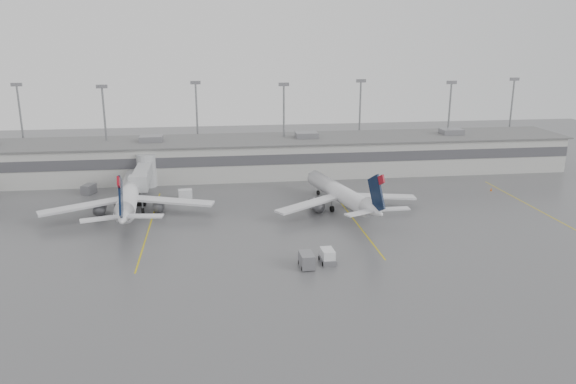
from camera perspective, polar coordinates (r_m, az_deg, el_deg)
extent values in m
plane|color=#4D4D50|center=(75.11, -2.18, -8.80)|extent=(260.00, 260.00, 0.00)
cube|color=#B2B2AD|center=(129.09, -4.72, 3.53)|extent=(150.00, 16.00, 8.00)
cube|color=#47474C|center=(121.02, -4.52, 3.20)|extent=(150.00, 0.15, 2.20)
cube|color=#606060|center=(128.30, -4.76, 5.30)|extent=(152.00, 17.00, 0.30)
cube|color=slate|center=(139.86, 16.26, 5.91)|extent=(5.00, 4.00, 1.30)
cylinder|color=gray|center=(143.96, -25.39, 5.77)|extent=(0.44, 0.44, 20.00)
cube|color=slate|center=(142.81, -25.88, 9.79)|extent=(2.40, 0.50, 0.80)
cylinder|color=gray|center=(131.91, -18.02, 5.73)|extent=(0.44, 0.44, 20.00)
cube|color=slate|center=(130.66, -18.40, 10.14)|extent=(2.40, 0.50, 0.80)
cylinder|color=gray|center=(137.23, -9.20, 6.66)|extent=(0.44, 0.44, 20.00)
cube|color=slate|center=(136.03, -9.38, 10.91)|extent=(2.40, 0.50, 0.80)
cylinder|color=gray|center=(130.80, -0.42, 6.42)|extent=(0.44, 0.44, 20.00)
cube|color=slate|center=(129.54, -0.43, 10.88)|extent=(2.40, 0.50, 0.80)
cylinder|color=gray|center=(141.91, 7.28, 7.03)|extent=(0.44, 0.44, 20.00)
cube|color=slate|center=(140.75, 7.43, 11.14)|extent=(2.40, 0.50, 0.80)
cylinder|color=gray|center=(141.48, 15.97, 6.53)|extent=(0.44, 0.44, 20.00)
cube|color=slate|center=(140.32, 16.29, 10.64)|extent=(2.40, 0.50, 0.80)
cylinder|color=gray|center=(157.00, 21.65, 6.89)|extent=(0.44, 0.44, 20.00)
cube|color=slate|center=(155.95, 22.03, 10.59)|extent=(2.40, 0.50, 0.80)
cylinder|color=#9A9C9F|center=(122.06, -14.16, 2.15)|extent=(4.00, 4.00, 7.00)
cube|color=#9A9C9F|center=(115.60, -14.52, 1.79)|extent=(2.80, 13.00, 2.60)
cube|color=#9A9C9F|center=(108.38, -14.95, 0.84)|extent=(3.40, 2.40, 3.00)
cylinder|color=gray|center=(109.13, -14.85, -0.63)|extent=(0.70, 0.70, 2.80)
cube|color=black|center=(109.43, -14.81, -1.16)|extent=(2.20, 1.20, 0.70)
cube|color=gold|center=(97.81, -13.86, -3.32)|extent=(0.25, 40.00, 0.01)
cube|color=gold|center=(100.06, 6.49, -2.52)|extent=(0.25, 40.00, 0.01)
cube|color=gold|center=(113.60, 23.89, -1.57)|extent=(0.25, 40.00, 0.01)
cylinder|color=silver|center=(105.34, -15.85, -0.20)|extent=(5.07, 24.61, 3.33)
cone|color=silver|center=(118.64, -15.45, 1.59)|extent=(3.55, 3.34, 3.33)
cone|color=silver|center=(91.09, -16.44, -2.43)|extent=(3.72, 5.78, 3.33)
cube|color=silver|center=(103.51, -20.21, -1.37)|extent=(14.47, 8.11, 0.39)
cube|color=silver|center=(102.26, -11.58, -0.91)|extent=(14.71, 6.28, 0.39)
cube|color=black|center=(89.64, -16.62, -0.58)|extent=(0.78, 6.26, 7.26)
cube|color=maroon|center=(87.51, -16.84, 0.97)|extent=(0.49, 2.27, 2.11)
cylinder|color=black|center=(115.70, -15.44, -0.22)|extent=(0.46, 1.02, 1.00)
cylinder|color=black|center=(104.18, -17.09, -2.04)|extent=(0.59, 1.25, 1.22)
cylinder|color=black|center=(103.81, -14.53, -1.90)|extent=(0.59, 1.25, 1.22)
cylinder|color=silver|center=(104.22, 5.12, 0.02)|extent=(7.98, 22.55, 3.06)
cone|color=silver|center=(115.34, 2.41, 1.62)|extent=(3.62, 3.46, 3.06)
cone|color=silver|center=(92.59, 8.74, -1.86)|extent=(4.12, 5.65, 3.06)
cube|color=silver|center=(99.12, 2.09, -1.24)|extent=(12.74, 9.08, 0.36)
cube|color=silver|center=(105.24, 9.29, -0.43)|extent=(13.44, 3.83, 0.36)
cube|color=black|center=(91.32, 8.97, -0.18)|extent=(1.58, 5.67, 6.67)
cube|color=maroon|center=(89.53, 9.46, 1.23)|extent=(0.76, 2.08, 1.94)
cylinder|color=black|center=(112.94, 3.08, -0.06)|extent=(0.55, 0.97, 0.92)
cylinder|color=black|center=(102.28, 4.49, -1.73)|extent=(0.70, 1.20, 1.12)
cylinder|color=black|center=(104.10, 6.63, -1.47)|extent=(0.70, 1.20, 1.12)
cube|color=silver|center=(79.82, 4.04, -6.51)|extent=(1.79, 2.76, 2.02)
cube|color=slate|center=(80.06, 4.03, -6.92)|extent=(2.03, 3.21, 0.78)
cylinder|color=black|center=(80.89, 3.21, -6.71)|extent=(0.27, 0.64, 0.63)
cylinder|color=black|center=(81.30, 4.45, -6.62)|extent=(0.27, 0.64, 0.63)
cylinder|color=black|center=(78.89, 3.59, -7.32)|extent=(0.27, 0.64, 0.63)
cylinder|color=black|center=(79.30, 4.86, -7.22)|extent=(0.27, 0.64, 0.63)
cube|color=slate|center=(78.15, 1.90, -6.92)|extent=(1.96, 3.28, 1.95)
cylinder|color=black|center=(79.33, 1.15, -7.15)|extent=(0.28, 0.65, 0.64)
cylinder|color=black|center=(77.58, 2.66, -7.72)|extent=(0.28, 0.65, 0.64)
cube|color=silver|center=(111.85, -10.40, -0.21)|extent=(2.78, 2.00, 1.86)
cube|color=silver|center=(113.70, 4.90, 0.20)|extent=(2.78, 2.37, 1.67)
cube|color=slate|center=(120.37, -19.58, 0.27)|extent=(2.79, 3.52, 1.92)
cone|color=#E95C04|center=(110.38, -13.27, -0.91)|extent=(0.43, 0.43, 0.68)
cone|color=#E95C04|center=(111.38, 6.95, -0.44)|extent=(0.46, 0.46, 0.72)
cone|color=#E95C04|center=(123.05, 19.94, 0.26)|extent=(0.42, 0.42, 0.67)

